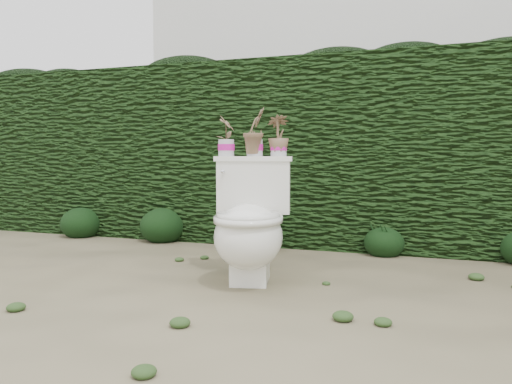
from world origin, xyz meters
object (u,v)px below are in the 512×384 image
(potted_plant_left, at_px, (226,137))
(potted_plant_right, at_px, (279,137))
(potted_plant_center, at_px, (255,133))
(toilet, at_px, (250,225))

(potted_plant_left, height_order, potted_plant_right, potted_plant_left)
(potted_plant_left, relative_size, potted_plant_right, 1.01)
(potted_plant_center, bearing_deg, toilet, -156.93)
(toilet, xyz_separation_m, potted_plant_right, (0.10, 0.27, 0.55))
(potted_plant_right, bearing_deg, potted_plant_left, -27.14)
(potted_plant_left, bearing_deg, potted_plant_center, -74.74)
(toilet, height_order, potted_plant_center, potted_plant_center)
(toilet, relative_size, potted_plant_right, 3.12)
(toilet, height_order, potted_plant_left, potted_plant_left)
(toilet, bearing_deg, potted_plant_right, 56.21)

